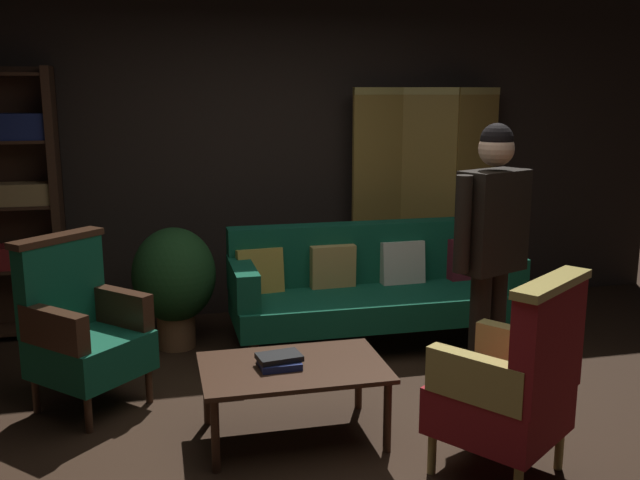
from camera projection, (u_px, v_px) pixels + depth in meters
name	position (u px, v px, depth m)	size (l,w,h in m)	color
ground_plane	(353.00, 437.00, 3.92)	(10.00, 10.00, 0.00)	black
back_wall	(275.00, 148.00, 5.96)	(7.20, 0.10, 2.80)	black
folding_screen	(427.00, 197.00, 6.05)	(1.32, 0.21, 1.90)	olive
velvet_couch	(371.00, 283.00, 5.33)	(2.12, 0.78, 0.88)	#382114
coffee_table	(293.00, 373.00, 3.84)	(1.00, 0.64, 0.42)	#382114
armchair_gilt_accent	(513.00, 383.00, 3.43)	(0.81, 0.81, 1.04)	tan
armchair_wing_left	(82.00, 328.00, 4.22)	(0.82, 0.82, 1.04)	#382114
standing_figure	(491.00, 243.00, 4.05)	(0.55, 0.35, 1.70)	black
potted_plant	(174.00, 279.00, 5.19)	(0.61, 0.61, 0.90)	brown
book_navy_cloth	(279.00, 363.00, 3.82)	(0.22, 0.20, 0.04)	navy
book_black_cloth	(279.00, 357.00, 3.81)	(0.23, 0.15, 0.03)	black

